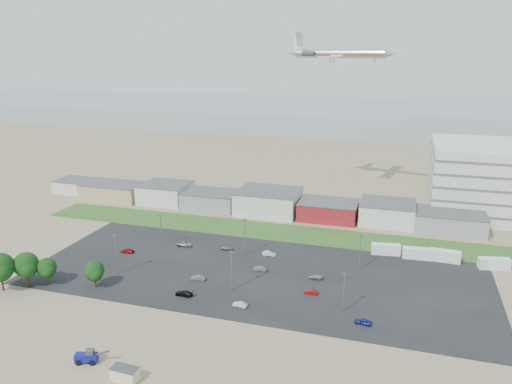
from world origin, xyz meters
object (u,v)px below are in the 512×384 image
at_px(parked_car_11, 269,254).
at_px(parked_car_6, 227,248).
at_px(parked_car_5, 127,251).
at_px(parked_car_7, 260,269).
at_px(airliner, 340,54).
at_px(telehandler, 86,356).
at_px(box_trailer_a, 386,249).
at_px(tree_far_left, 0,270).
at_px(parked_car_1, 311,292).
at_px(parked_car_9, 184,244).
at_px(parked_car_2, 363,321).
at_px(portable_shed, 125,374).
at_px(parked_car_13, 240,304).
at_px(parked_car_12, 315,277).
at_px(parked_car_4, 198,278).
at_px(parked_car_3, 184,293).

bearing_deg(parked_car_11, parked_car_6, 83.11).
distance_m(parked_car_5, parked_car_7, 40.72).
bearing_deg(airliner, telehandler, -91.38).
height_order(box_trailer_a, tree_far_left, tree_far_left).
xyz_separation_m(parked_car_1, parked_car_6, (-29.21, 20.24, 0.00)).
bearing_deg(parked_car_6, parked_car_9, 87.04).
xyz_separation_m(box_trailer_a, parked_car_6, (-45.25, -10.47, -0.97)).
bearing_deg(airliner, tree_far_left, -110.27).
distance_m(telehandler, parked_car_2, 56.97).
distance_m(tree_far_left, parked_car_11, 69.75).
xyz_separation_m(box_trailer_a, tree_far_left, (-89.01, -51.04, 3.99)).
distance_m(portable_shed, parked_car_13, 33.18).
bearing_deg(parked_car_13, parked_car_2, 96.98).
relative_size(parked_car_6, parked_car_13, 1.09).
distance_m(airliner, parked_car_12, 96.84).
relative_size(telehandler, parked_car_7, 1.78).
bearing_deg(parked_car_4, parked_car_7, 118.67).
relative_size(parked_car_12, parked_car_13, 1.06).
distance_m(telehandler, parked_car_7, 52.71).
relative_size(parked_car_3, parked_car_5, 1.15).
relative_size(tree_far_left, parked_car_2, 3.00).
bearing_deg(parked_car_9, airliner, -31.81).
distance_m(parked_car_1, parked_car_2, 16.95).
bearing_deg(parked_car_5, portable_shed, 27.18).
distance_m(parked_car_1, parked_car_9, 46.59).
relative_size(tree_far_left, airliner, 0.26).
bearing_deg(box_trailer_a, portable_shed, -127.35).
height_order(parked_car_4, parked_car_9, parked_car_4).
bearing_deg(parked_car_5, tree_far_left, -32.40).
relative_size(airliner, parked_car_2, 11.62).
bearing_deg(tree_far_left, parked_car_13, 9.12).
height_order(parked_car_1, parked_car_6, parked_car_6).
bearing_deg(parked_car_11, telehandler, 157.50).
bearing_deg(parked_car_6, telehandler, 166.56).
distance_m(parked_car_5, parked_car_6, 29.08).
distance_m(tree_far_left, parked_car_1, 75.91).
relative_size(box_trailer_a, tree_far_left, 0.74).
relative_size(telehandler, parked_car_1, 2.00).
distance_m(airliner, parked_car_13, 113.27).
height_order(parked_car_1, parked_car_7, parked_car_7).
height_order(tree_far_left, parked_car_6, tree_far_left).
height_order(box_trailer_a, parked_car_9, box_trailer_a).
distance_m(parked_car_3, parked_car_5, 33.44).
distance_m(parked_car_1, parked_car_11, 25.40).
bearing_deg(tree_far_left, parked_car_4, 23.87).
bearing_deg(box_trailer_a, parked_car_3, -145.74).
xyz_separation_m(portable_shed, airliner, (17.97, 129.87, 54.62)).
bearing_deg(parked_car_11, parked_car_7, 177.95).
height_order(airliner, parked_car_3, airliner).
xyz_separation_m(parked_car_6, parked_car_9, (-13.25, -1.07, 0.07)).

